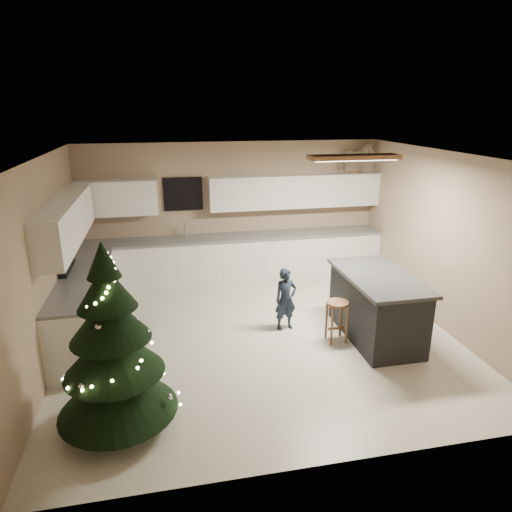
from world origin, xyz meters
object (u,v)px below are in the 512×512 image
object	(u,v)px
island	(376,306)
christmas_tree	(113,355)
bar_stool	(337,311)
toddler	(286,299)
rocking_horse	(355,158)

from	to	relation	value
island	christmas_tree	world-z (taller)	christmas_tree
island	bar_stool	distance (m)	0.59
island	bar_stool	world-z (taller)	island
toddler	rocking_horse	xyz separation A→B (m)	(1.87, 2.07, 1.81)
christmas_tree	rocking_horse	distance (m)	5.83
bar_stool	christmas_tree	size ratio (longest dim) A/B	0.29
island	rocking_horse	distance (m)	3.22
island	toddler	xyz separation A→B (m)	(-1.20, 0.51, -0.00)
christmas_tree	bar_stool	bearing A→B (deg)	23.57
rocking_horse	bar_stool	bearing A→B (deg)	153.99
bar_stool	toddler	world-z (taller)	toddler
bar_stool	christmas_tree	world-z (taller)	christmas_tree
bar_stool	rocking_horse	bearing A→B (deg)	63.98
bar_stool	christmas_tree	xyz separation A→B (m)	(-2.89, -1.26, 0.38)
christmas_tree	toddler	xyz separation A→B (m)	(2.28, 1.76, -0.35)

